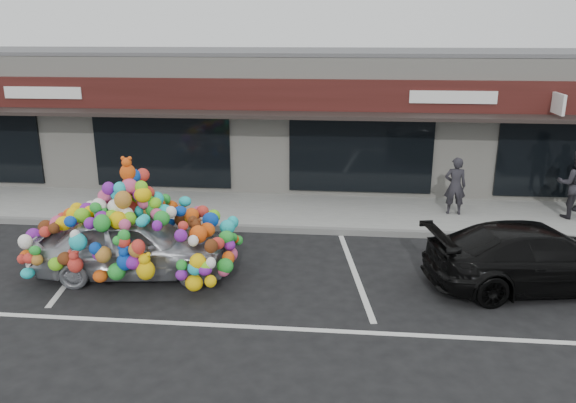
# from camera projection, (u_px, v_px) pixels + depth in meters

# --- Properties ---
(ground) EXTENTS (90.00, 90.00, 0.00)m
(ground) POSITION_uv_depth(u_px,v_px,m) (223.00, 271.00, 12.01)
(ground) COLOR black
(ground) RESTS_ON ground
(shop_building) EXTENTS (24.00, 7.20, 4.31)m
(shop_building) POSITION_uv_depth(u_px,v_px,m) (272.00, 114.00, 19.42)
(shop_building) COLOR beige
(shop_building) RESTS_ON ground
(sidewalk) EXTENTS (26.00, 3.00, 0.15)m
(sidewalk) POSITION_uv_depth(u_px,v_px,m) (253.00, 210.00, 15.80)
(sidewalk) COLOR gray
(sidewalk) RESTS_ON ground
(kerb) EXTENTS (26.00, 0.18, 0.16)m
(kerb) POSITION_uv_depth(u_px,v_px,m) (243.00, 228.00, 14.37)
(kerb) COLOR slate
(kerb) RESTS_ON ground
(parking_stripe_left) EXTENTS (0.73, 4.37, 0.01)m
(parking_stripe_left) POSITION_uv_depth(u_px,v_px,m) (84.00, 261.00, 12.50)
(parking_stripe_left) COLOR silver
(parking_stripe_left) RESTS_ON ground
(parking_stripe_mid) EXTENTS (0.73, 4.37, 0.01)m
(parking_stripe_mid) POSITION_uv_depth(u_px,v_px,m) (355.00, 272.00, 11.94)
(parking_stripe_mid) COLOR silver
(parking_stripe_mid) RESTS_ON ground
(lane_line) EXTENTS (14.00, 0.12, 0.01)m
(lane_line) POSITION_uv_depth(u_px,v_px,m) (310.00, 330.00, 9.64)
(lane_line) COLOR silver
(lane_line) RESTS_ON ground
(toy_car) EXTENTS (2.88, 4.41, 2.46)m
(toy_car) POSITION_uv_depth(u_px,v_px,m) (134.00, 237.00, 11.63)
(toy_car) COLOR #999DA3
(toy_car) RESTS_ON ground
(black_sedan) EXTENTS (2.63, 4.70, 1.29)m
(black_sedan) POSITION_uv_depth(u_px,v_px,m) (538.00, 257.00, 11.08)
(black_sedan) COLOR black
(black_sedan) RESTS_ON ground
(pedestrian_a) EXTENTS (0.60, 0.41, 1.57)m
(pedestrian_a) POSITION_uv_depth(u_px,v_px,m) (455.00, 186.00, 15.06)
(pedestrian_a) COLOR #232328
(pedestrian_a) RESTS_ON sidewalk
(pedestrian_b) EXTENTS (1.02, 0.87, 1.84)m
(pedestrian_b) POSITION_uv_depth(u_px,v_px,m) (575.00, 184.00, 14.70)
(pedestrian_b) COLOR black
(pedestrian_b) RESTS_ON sidewalk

